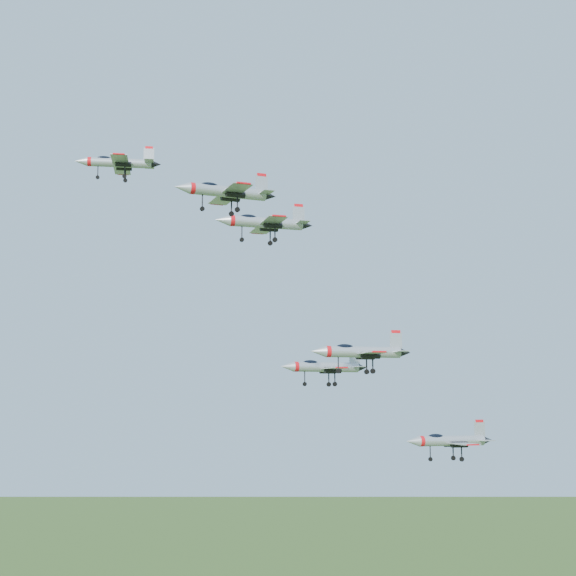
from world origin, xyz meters
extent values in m
cylinder|color=#9BA0A6|center=(-15.79, 16.52, 154.21)|extent=(9.40, 1.58, 1.35)
cone|color=#9BA0A6|center=(-21.41, 16.66, 154.21)|extent=(1.91, 1.40, 1.35)
cone|color=black|center=(-10.38, 16.39, 154.21)|extent=(1.48, 1.18, 1.15)
ellipsoid|color=black|center=(-18.08, 16.58, 154.72)|extent=(2.31, 1.03, 0.86)
cube|color=#9BA0A6|center=(-15.66, 13.61, 153.95)|extent=(2.50, 4.64, 0.15)
cube|color=#9BA0A6|center=(-15.51, 19.43, 153.95)|extent=(2.50, 4.64, 0.15)
cube|color=#9BA0A6|center=(-11.53, 16.42, 155.62)|extent=(1.56, 0.16, 2.19)
cube|color=red|center=(-11.53, 16.42, 156.76)|extent=(1.15, 0.17, 0.36)
cylinder|color=#9BA0A6|center=(3.88, -0.67, 142.00)|extent=(9.75, 2.52, 1.39)
cone|color=#9BA0A6|center=(-1.87, -1.35, 142.00)|extent=(2.08, 1.61, 1.39)
cone|color=black|center=(9.42, -0.02, 142.00)|extent=(1.63, 1.35, 1.19)
ellipsoid|color=black|center=(1.54, -0.95, 142.52)|extent=(2.46, 1.27, 0.88)
cube|color=#9BA0A6|center=(4.45, -3.63, 141.73)|extent=(3.00, 4.98, 0.15)
cube|color=#9BA0A6|center=(3.74, 2.34, 141.73)|extent=(3.00, 4.98, 0.15)
cube|color=#9BA0A6|center=(8.25, -0.16, 143.45)|extent=(1.61, 0.32, 2.25)
cube|color=red|center=(8.25, -0.16, 144.63)|extent=(1.19, 0.29, 0.38)
cylinder|color=#9BA0A6|center=(-2.58, -16.82, 141.62)|extent=(8.60, 3.02, 1.23)
cone|color=#9BA0A6|center=(-7.58, -17.91, 141.62)|extent=(1.93, 1.57, 1.23)
cone|color=black|center=(2.24, -15.77, 141.62)|extent=(1.52, 1.31, 1.05)
ellipsoid|color=black|center=(-4.62, -17.27, 142.09)|extent=(2.23, 1.31, 0.78)
cube|color=#9BA0A6|center=(-1.83, -19.38, 141.38)|extent=(3.02, 4.54, 0.13)
cube|color=#9BA0A6|center=(-2.96, -14.19, 141.38)|extent=(3.02, 4.54, 0.13)
cube|color=#9BA0A6|center=(1.22, -15.99, 142.90)|extent=(1.41, 0.41, 1.99)
cube|color=red|center=(1.22, -15.99, 143.94)|extent=(1.05, 0.35, 0.33)
cylinder|color=#9BA0A6|center=(13.47, 7.52, 123.75)|extent=(9.52, 2.78, 1.36)
cone|color=#9BA0A6|center=(7.88, 6.66, 123.75)|extent=(2.07, 1.63, 1.36)
cone|color=black|center=(18.85, 8.35, 123.75)|extent=(1.63, 1.37, 1.16)
ellipsoid|color=black|center=(11.19, 7.17, 124.27)|extent=(2.43, 1.32, 0.86)
cube|color=#9BA0A6|center=(14.12, 4.65, 123.49)|extent=(3.08, 4.92, 0.15)
cube|color=#9BA0A6|center=(13.23, 10.45, 123.49)|extent=(3.08, 4.92, 0.15)
cube|color=#9BA0A6|center=(17.72, 8.17, 125.17)|extent=(1.57, 0.36, 2.20)
cube|color=red|center=(17.72, 8.17, 126.32)|extent=(1.16, 0.32, 0.37)
cylinder|color=#9BA0A6|center=(13.72, -11.52, 124.72)|extent=(9.00, 1.84, 1.29)
cone|color=#9BA0A6|center=(8.37, -11.85, 124.72)|extent=(1.86, 1.40, 1.29)
cone|color=black|center=(18.87, -11.20, 124.72)|extent=(1.46, 1.18, 1.10)
ellipsoid|color=black|center=(11.54, -11.65, 125.21)|extent=(2.24, 1.06, 0.82)
cube|color=#9BA0A6|center=(14.09, -14.28, 124.47)|extent=(2.55, 4.50, 0.14)
cube|color=#9BA0A6|center=(13.74, -8.73, 124.47)|extent=(2.55, 4.50, 0.14)
cube|color=#9BA0A6|center=(17.78, -11.27, 126.06)|extent=(1.49, 0.21, 2.08)
cube|color=red|center=(17.78, -11.27, 127.15)|extent=(1.10, 0.21, 0.35)
cylinder|color=#9BA0A6|center=(27.00, -4.00, 114.17)|extent=(8.98, 2.39, 1.28)
cone|color=#9BA0A6|center=(21.72, -4.67, 114.17)|extent=(1.92, 1.50, 1.28)
cone|color=black|center=(32.10, -3.35, 114.17)|extent=(1.51, 1.26, 1.09)
ellipsoid|color=black|center=(24.85, -4.27, 114.65)|extent=(2.27, 1.19, 0.81)
cube|color=#9BA0A6|center=(27.55, -6.72, 113.92)|extent=(2.80, 4.60, 0.14)
cube|color=#9BA0A6|center=(26.85, -1.23, 113.92)|extent=(2.80, 4.60, 0.14)
cube|color=#9BA0A6|center=(31.02, -3.49, 115.50)|extent=(1.48, 0.30, 2.07)
cube|color=red|center=(31.02, -3.49, 116.59)|extent=(1.09, 0.27, 0.35)
camera|label=1|loc=(-10.12, -101.40, 119.17)|focal=50.00mm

